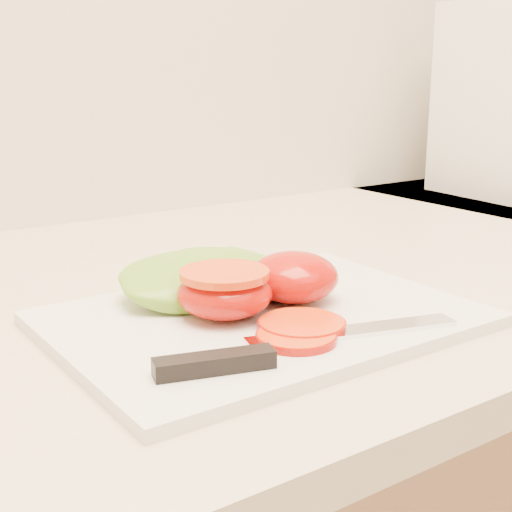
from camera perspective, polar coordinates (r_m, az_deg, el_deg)
cutting_board at (r=0.57m, az=0.57°, el=-5.04°), size 0.33×0.24×0.01m
tomato_half_dome at (r=0.60m, az=3.02°, el=-1.68°), size 0.08×0.08×0.04m
tomato_half_cut at (r=0.56m, az=-2.52°, el=-2.82°), size 0.08×0.08×0.04m
tomato_slice_0 at (r=0.54m, az=3.68°, el=-5.55°), size 0.06×0.06×0.01m
tomato_slice_1 at (r=0.51m, az=3.23°, el=-6.51°), size 0.06×0.06×0.01m
lettuce_leaf_0 at (r=0.61m, az=-4.15°, el=-1.78°), size 0.17×0.12×0.03m
lettuce_leaf_1 at (r=0.64m, az=-1.22°, el=-1.22°), size 0.15×0.15×0.03m
knife at (r=0.49m, az=1.42°, el=-7.48°), size 0.24×0.07×0.01m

